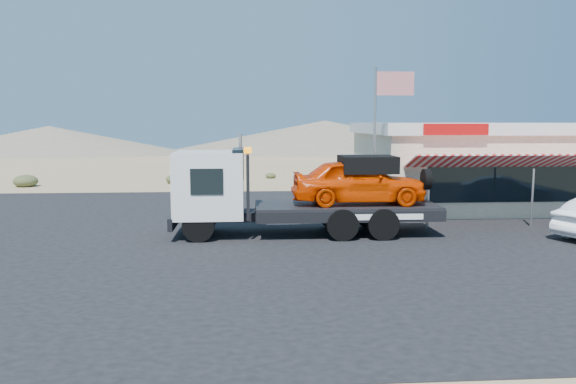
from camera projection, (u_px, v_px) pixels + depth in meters
name	position (u px, v px, depth m)	size (l,w,h in m)	color
ground	(255.00, 251.00, 17.28)	(120.00, 120.00, 0.00)	#9A7E57
asphalt_lot	(309.00, 231.00, 20.39)	(32.00, 24.00, 0.02)	black
tow_truck	(298.00, 188.00, 19.63)	(9.13, 2.71, 3.05)	black
jerky_store	(473.00, 164.00, 26.64)	(10.40, 9.97, 3.90)	beige
flagpole	(381.00, 127.00, 21.61)	(1.55, 0.10, 6.00)	#99999E
distant_hills	(173.00, 139.00, 70.97)	(126.00, 48.00, 4.20)	#726B59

